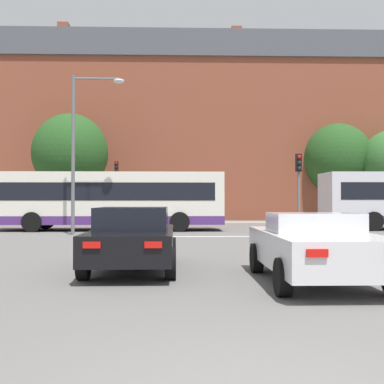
{
  "coord_description": "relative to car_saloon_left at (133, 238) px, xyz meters",
  "views": [
    {
      "loc": [
        -0.64,
        -3.54,
        1.58
      ],
      "look_at": [
        0.18,
        24.71,
        2.07
      ],
      "focal_mm": 45.0,
      "sensor_mm": 36.0,
      "label": 1
    }
  ],
  "objects": [
    {
      "name": "stop_line_strip",
      "position": [
        1.66,
        10.02,
        -0.73
      ],
      "size": [
        7.36,
        0.3,
        0.01
      ],
      "primitive_type": "cube",
      "color": "silver",
      "rests_on": "ground_plane"
    },
    {
      "name": "far_pavement",
      "position": [
        1.66,
        23.6,
        -0.73
      ],
      "size": [
        68.18,
        2.5,
        0.01
      ],
      "primitive_type": "cube",
      "color": "gray",
      "rests_on": "ground_plane"
    },
    {
      "name": "brick_civic_building",
      "position": [
        2.17,
        31.87,
        6.9
      ],
      "size": [
        43.14,
        10.68,
        16.65
      ],
      "color": "brown",
      "rests_on": "ground_plane"
    },
    {
      "name": "car_saloon_left",
      "position": [
        0.0,
        0.0,
        0.0
      ],
      "size": [
        1.96,
        4.34,
        1.42
      ],
      "rotation": [
        0.0,
        0.0,
        0.01
      ],
      "color": "black",
      "rests_on": "ground_plane"
    },
    {
      "name": "car_roadster_right",
      "position": [
        3.67,
        -1.72,
        -0.05
      ],
      "size": [
        2.08,
        4.29,
        1.34
      ],
      "rotation": [
        0.0,
        0.0,
        0.0
      ],
      "color": "silver",
      "rests_on": "ground_plane"
    },
    {
      "name": "bus_crossing_lead",
      "position": [
        -2.58,
        14.44,
        0.89
      ],
      "size": [
        11.87,
        2.77,
        3.02
      ],
      "rotation": [
        0.0,
        0.0,
        -1.57
      ],
      "color": "silver",
      "rests_on": "ground_plane"
    },
    {
      "name": "traffic_light_near_right",
      "position": [
        6.44,
        10.49,
        1.76
      ],
      "size": [
        0.26,
        0.31,
        3.67
      ],
      "color": "slate",
      "rests_on": "ground_plane"
    },
    {
      "name": "traffic_light_far_left",
      "position": [
        -3.33,
        23.03,
        2.16
      ],
      "size": [
        0.26,
        0.31,
        4.31
      ],
      "color": "slate",
      "rests_on": "ground_plane"
    },
    {
      "name": "street_lamp_junction",
      "position": [
        -3.39,
        11.26,
        3.78
      ],
      "size": [
        2.42,
        0.36,
        7.34
      ],
      "color": "slate",
      "rests_on": "ground_plane"
    },
    {
      "name": "pedestrian_waiting",
      "position": [
        -5.83,
        22.75,
        0.27
      ],
      "size": [
        0.46,
        0.39,
        1.71
      ],
      "rotation": [
        0.0,
        0.0,
        2.61
      ],
      "color": "brown",
      "rests_on": "ground_plane"
    },
    {
      "name": "tree_kerbside",
      "position": [
        13.69,
        26.89,
        4.08
      ],
      "size": [
        5.46,
        5.46,
        7.69
      ],
      "color": "#4C3823",
      "rests_on": "ground_plane"
    },
    {
      "name": "tree_distant",
      "position": [
        -6.67,
        23.46,
        4.2
      ],
      "size": [
        5.35,
        5.35,
        7.75
      ],
      "color": "#4C3823",
      "rests_on": "ground_plane"
    }
  ]
}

